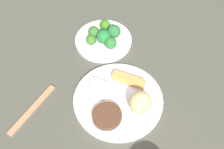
{
  "coord_description": "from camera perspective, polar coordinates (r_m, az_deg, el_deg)",
  "views": [
    {
      "loc": [
        0.04,
        -0.47,
        0.81
      ],
      "look_at": [
        -0.01,
        0.08,
        0.06
      ],
      "focal_mm": 43.82,
      "sensor_mm": 36.0,
      "label": 1
    }
  ],
  "objects": [
    {
      "name": "broccoli_floret_6",
      "position": [
        1.04,
        -4.4,
        7.17
      ],
      "size": [
        0.04,
        0.04,
        0.04
      ],
      "primitive_type": "sphere",
      "color": "#376E22",
      "rests_on": "broccoli_plate"
    },
    {
      "name": "crab_rangoon_wonton",
      "position": [
        0.92,
        -2.97,
        -2.97
      ],
      "size": [
        0.08,
        0.09,
        0.01
      ],
      "primitive_type": "cube",
      "rotation": [
        0.0,
        0.0,
        -0.3
      ],
      "color": "beige",
      "rests_on": "main_plate"
    },
    {
      "name": "rice_scoop",
      "position": [
        0.85,
        5.96,
        -5.88
      ],
      "size": [
        0.07,
        0.07,
        0.07
      ],
      "primitive_type": "sphere",
      "color": "tan",
      "rests_on": "main_plate"
    },
    {
      "name": "broccoli_floret_3",
      "position": [
        1.04,
        -1.76,
        7.91
      ],
      "size": [
        0.05,
        0.05,
        0.05
      ],
      "primitive_type": "sphere",
      "color": "#206B2F",
      "rests_on": "broccoli_plate"
    },
    {
      "name": "broccoli_floret_0",
      "position": [
        1.06,
        0.4,
        8.99
      ],
      "size": [
        0.05,
        0.05,
        0.05
      ],
      "primitive_type": "sphere",
      "color": "#296432",
      "rests_on": "broccoli_plate"
    },
    {
      "name": "broccoli_floret_1",
      "position": [
        1.09,
        -1.44,
        10.24
      ],
      "size": [
        0.04,
        0.04,
        0.04
      ],
      "primitive_type": "sphere",
      "color": "#3B711A",
      "rests_on": "broccoli_plate"
    },
    {
      "name": "tabletop",
      "position": [
        0.92,
        -0.06,
        -5.81
      ],
      "size": [
        2.2,
        2.2,
        0.02
      ],
      "primitive_type": "cube",
      "color": "#464639",
      "rests_on": "ground"
    },
    {
      "name": "broccoli_floret_5",
      "position": [
        1.02,
        -0.28,
        6.57
      ],
      "size": [
        0.05,
        0.05,
        0.05
      ],
      "primitive_type": "sphere",
      "color": "#296C2C",
      "rests_on": "broccoli_plate"
    },
    {
      "name": "broccoli_floret_2",
      "position": [
        1.06,
        -3.77,
        8.78
      ],
      "size": [
        0.05,
        0.05,
        0.05
      ],
      "primitive_type": "sphere",
      "color": "#33662A",
      "rests_on": "broccoli_plate"
    },
    {
      "name": "chopsticks_pair",
      "position": [
        0.93,
        -16.29,
        -7.03
      ],
      "size": [
        0.12,
        0.2,
        0.01
      ],
      "primitive_type": "cube",
      "rotation": [
        0.0,
        0.0,
        1.09
      ],
      "color": "#A27851",
      "rests_on": "tabletop"
    },
    {
      "name": "main_plate",
      "position": [
        0.91,
        1.29,
        -5.38
      ],
      "size": [
        0.3,
        0.3,
        0.02
      ],
      "primitive_type": "cylinder",
      "color": "white",
      "rests_on": "tabletop"
    },
    {
      "name": "spring_roll",
      "position": [
        0.93,
        3.5,
        -1.14
      ],
      "size": [
        0.12,
        0.06,
        0.02
      ],
      "primitive_type": "cube",
      "rotation": [
        0.0,
        0.0,
        2.82
      ],
      "color": "#C99347",
      "rests_on": "main_plate"
    },
    {
      "name": "stir_fry_heap",
      "position": [
        0.86,
        -1.07,
        -8.64
      ],
      "size": [
        0.09,
        0.09,
        0.02
      ],
      "primitive_type": "cylinder",
      "color": "#4F2F1E",
      "rests_on": "main_plate"
    },
    {
      "name": "broccoli_plate",
      "position": [
        1.07,
        -1.79,
        7.13
      ],
      "size": [
        0.22,
        0.22,
        0.01
      ],
      "primitive_type": "cylinder",
      "color": "white",
      "rests_on": "tabletop"
    }
  ]
}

